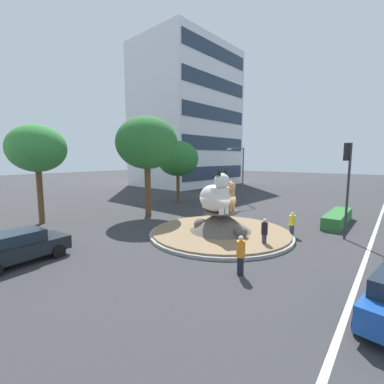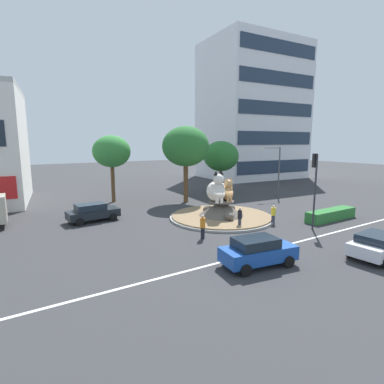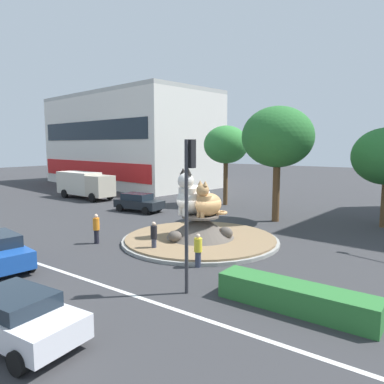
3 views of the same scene
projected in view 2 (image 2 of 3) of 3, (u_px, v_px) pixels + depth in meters
name	position (u px, v px, depth m)	size (l,w,h in m)	color
ground_plane	(221.00, 218.00, 26.78)	(160.00, 160.00, 0.00)	#333335
lane_centreline	(293.00, 243.00, 20.19)	(112.00, 0.20, 0.01)	silver
roundabout_island	(221.00, 212.00, 26.69)	(9.12, 9.12, 1.58)	gray
cat_statue_white	(216.00, 190.00, 26.08)	(2.32, 2.79, 2.73)	silver
cat_statue_calico	(226.00, 192.00, 26.65)	(1.57, 2.10, 2.09)	tan
traffic_light_mast	(315.00, 178.00, 22.81)	(0.36, 0.46, 5.83)	#2D2D33
office_tower	(252.00, 112.00, 56.35)	(18.08, 14.28, 24.36)	silver
clipped_hedge_strip	(331.00, 215.00, 26.21)	(5.46, 1.20, 0.90)	#2D7033
broadleaf_tree_behind_island	(112.00, 152.00, 33.21)	(4.12, 4.12, 7.40)	brown
second_tree_near_tower	(186.00, 147.00, 33.12)	(5.17, 5.17, 8.40)	brown
third_tree_left	(221.00, 156.00, 38.94)	(4.54, 4.54, 6.80)	brown
streetlight_arm	(277.00, 167.00, 36.87)	(2.59, 0.73, 6.07)	#4C4C51
pedestrian_orange_shirt	(203.00, 226.00, 21.02)	(0.37, 0.37, 1.72)	black
pedestrian_black_shirt	(240.00, 217.00, 23.54)	(0.34, 0.34, 1.66)	#33384C
pedestrian_yellow_shirt	(273.00, 214.00, 24.81)	(0.38, 0.38, 1.57)	#33384C
sedan_on_far_lane	(93.00, 212.00, 25.66)	(4.34, 2.25, 1.54)	black
hatchback_near_shophouse	(258.00, 251.00, 16.38)	(4.35, 2.42, 1.61)	#19479E
parked_car_right	(378.00, 245.00, 17.60)	(4.14, 2.33, 1.45)	silver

